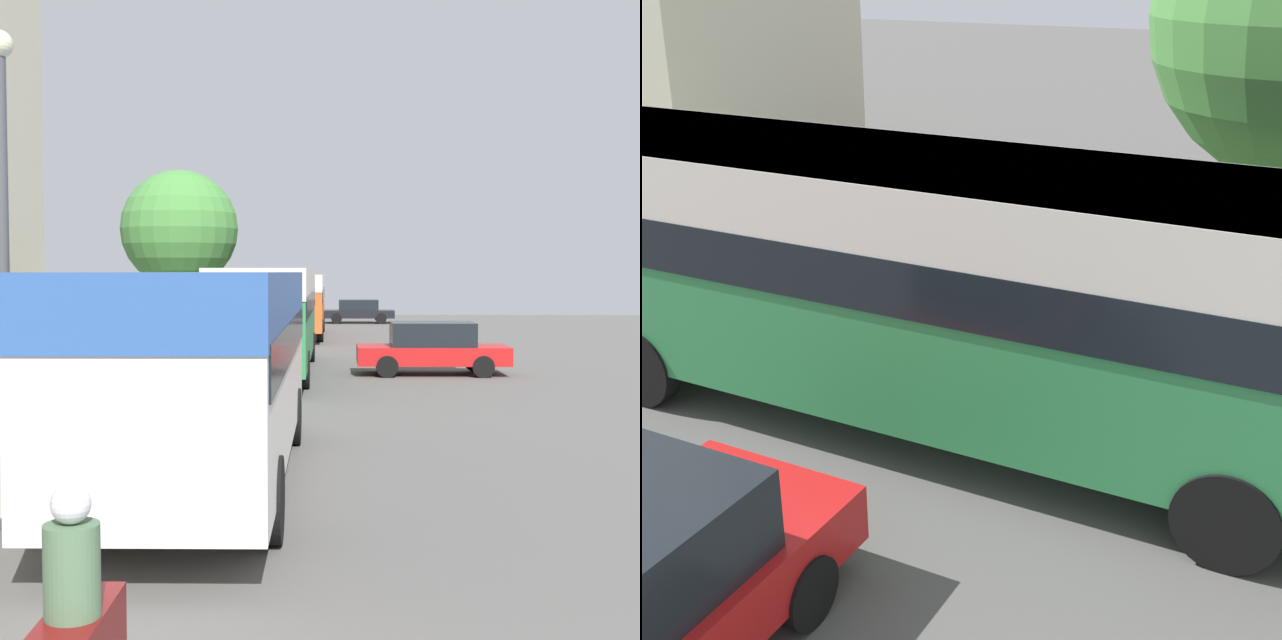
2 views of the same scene
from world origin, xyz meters
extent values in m
cube|color=#2D8447|center=(-1.95, 23.20, 1.83)|extent=(2.51, 11.36, 2.66)
cube|color=silver|center=(-1.95, 23.20, 2.76)|extent=(2.53, 11.41, 0.80)
cube|color=black|center=(-1.95, 23.20, 2.16)|extent=(2.56, 10.90, 0.58)
cylinder|color=black|center=(-3.11, 26.72, 0.50)|extent=(0.28, 1.00, 1.00)
cylinder|color=black|center=(-0.80, 26.72, 0.50)|extent=(0.28, 1.00, 1.00)
cylinder|color=black|center=(-3.11, 19.68, 0.50)|extent=(0.28, 1.00, 1.00)
cylinder|color=black|center=(-0.80, 19.68, 0.50)|extent=(0.28, 1.00, 1.00)
cylinder|color=black|center=(1.53, 23.80, 0.32)|extent=(0.64, 0.22, 0.64)
cylinder|color=black|center=(1.53, 22.17, 0.32)|extent=(0.64, 0.22, 0.64)
cylinder|color=#232838|center=(-5.30, 16.87, 0.59)|extent=(0.29, 0.29, 0.88)
cylinder|color=#4C6B4C|center=(-5.30, 16.87, 1.40)|extent=(0.37, 0.37, 0.74)
sphere|color=tan|center=(-5.30, 16.87, 1.89)|extent=(0.24, 0.24, 0.24)
camera|label=1|loc=(-0.08, -3.54, 3.06)|focal=50.00mm
camera|label=2|loc=(6.23, 27.62, 5.19)|focal=50.00mm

